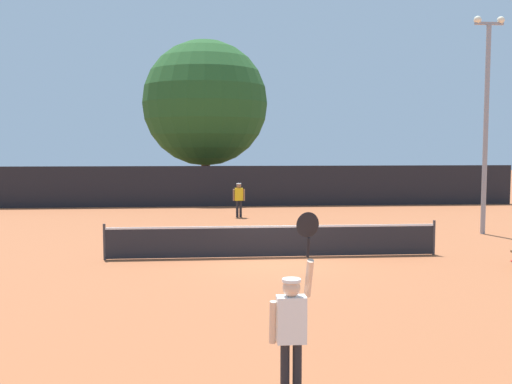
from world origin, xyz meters
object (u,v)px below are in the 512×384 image
object	(u,v)px
light_pole	(486,112)
parked_car_near	(376,183)
tennis_ball	(191,251)
player_serving	(292,321)
player_receiving	(239,197)
large_tree	(205,103)

from	to	relation	value
light_pole	parked_car_near	size ratio (longest dim) A/B	1.87
tennis_ball	parked_car_near	size ratio (longest dim) A/B	0.02
tennis_ball	light_pole	world-z (taller)	light_pole
player_serving	parked_car_near	distance (m)	33.83
player_receiving	parked_car_near	bearing A→B (deg)	-129.64
light_pole	large_tree	bearing A→B (deg)	123.36
player_serving	large_tree	bearing A→B (deg)	92.41
large_tree	light_pole	bearing A→B (deg)	-56.64
player_receiving	light_pole	xyz separation A→B (m)	(9.06, -5.87, 3.68)
player_receiving	light_pole	bearing A→B (deg)	147.05
player_serving	light_pole	distance (m)	17.16
tennis_ball	parked_car_near	bearing A→B (deg)	59.86
player_serving	player_receiving	xyz separation A→B (m)	(0.34, 19.78, -0.11)
tennis_ball	large_tree	distance (m)	20.00
tennis_ball	parked_car_near	xyz separation A→B (m)	(12.24, 21.08, 0.74)
large_tree	parked_car_near	world-z (taller)	large_tree
player_receiving	parked_car_near	distance (m)	16.05
player_serving	large_tree	xyz separation A→B (m)	(-1.27, 30.12, 4.99)
player_receiving	parked_car_near	world-z (taller)	parked_car_near
parked_car_near	tennis_ball	bearing A→B (deg)	-125.94
tennis_ball	light_pole	size ratio (longest dim) A/B	0.01
light_pole	tennis_ball	bearing A→B (deg)	-165.56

